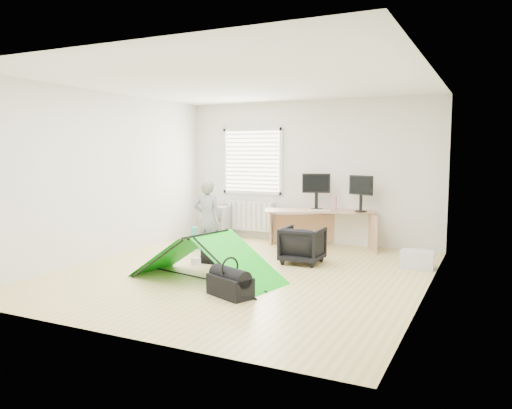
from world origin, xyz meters
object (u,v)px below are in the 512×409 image
at_px(filing_cabinet, 220,222).
at_px(kite, 206,257).
at_px(office_chair, 303,245).
at_px(monitor_right, 361,198).
at_px(duffel_bag, 230,286).
at_px(person, 208,219).
at_px(monitor_left, 316,196).
at_px(desk, 319,228).
at_px(storage_crate, 417,259).
at_px(laptop_bag, 215,254).
at_px(thermos, 335,203).

xyz_separation_m(filing_cabinet, kite, (1.54, -3.03, -0.00)).
bearing_deg(office_chair, filing_cabinet, -32.85).
relative_size(monitor_right, duffel_bag, 0.85).
relative_size(filing_cabinet, person, 0.49).
relative_size(person, kite, 0.64).
xyz_separation_m(monitor_right, kite, (-1.35, -3.03, -0.60)).
distance_m(person, kite, 1.39).
xyz_separation_m(monitor_left, duffel_bag, (0.12, -3.52, -0.80)).
relative_size(monitor_left, kite, 0.25).
height_order(desk, filing_cabinet, desk).
bearing_deg(filing_cabinet, office_chair, -36.94).
distance_m(desk, person, 2.25).
distance_m(filing_cabinet, duffel_bag, 4.19).
bearing_deg(person, monitor_left, -132.37).
distance_m(person, duffel_bag, 2.23).
height_order(monitor_right, person, person).
bearing_deg(person, filing_cabinet, -73.92).
bearing_deg(filing_cabinet, monitor_left, -5.95).
xyz_separation_m(office_chair, storage_crate, (1.67, 0.42, -0.15)).
distance_m(storage_crate, duffel_bag, 3.09).
distance_m(desk, laptop_bag, 2.31).
relative_size(desk, laptop_bag, 4.63).
xyz_separation_m(desk, kite, (-0.59, -2.99, -0.02)).
distance_m(thermos, person, 2.48).
xyz_separation_m(filing_cabinet, storage_crate, (4.01, -1.06, -0.19)).
bearing_deg(office_chair, monitor_right, -110.84).
relative_size(monitor_left, person, 0.39).
distance_m(desk, monitor_left, 0.59).
bearing_deg(laptop_bag, monitor_left, 62.93).
relative_size(filing_cabinet, duffel_bag, 1.11).
xyz_separation_m(filing_cabinet, monitor_left, (2.07, -0.05, 0.60)).
bearing_deg(person, office_chair, -174.04).
relative_size(monitor_left, monitor_right, 1.03).
distance_m(storage_crate, laptop_bag, 3.06).
bearing_deg(kite, laptop_bag, 125.72).
bearing_deg(person, duffel_bag, 119.59).
height_order(filing_cabinet, thermos, thermos).
distance_m(kite, storage_crate, 3.17).
relative_size(thermos, kite, 0.13).
bearing_deg(person, laptop_bag, 128.72).
bearing_deg(desk, thermos, 2.13).
bearing_deg(office_chair, storage_crate, -166.62).
bearing_deg(duffel_bag, storage_crate, 77.27).
relative_size(filing_cabinet, monitor_left, 1.26).
bearing_deg(person, thermos, -136.69).
bearing_deg(monitor_left, kite, -120.33).
bearing_deg(monitor_right, office_chair, -86.25).
height_order(filing_cabinet, kite, filing_cabinet).
bearing_deg(monitor_left, laptop_bag, -134.36).
height_order(filing_cabinet, monitor_right, monitor_right).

